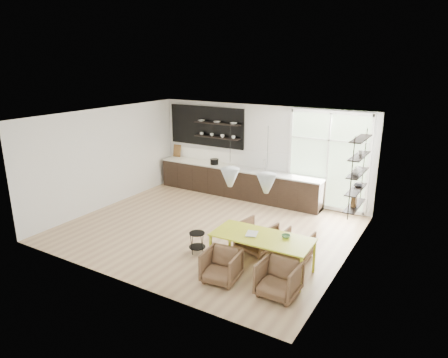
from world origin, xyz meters
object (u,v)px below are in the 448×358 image
(dining_table, at_px, (262,239))
(armchair_back_left, at_px, (256,236))
(armchair_front_left, at_px, (221,266))
(armchair_front_right, at_px, (279,279))
(armchair_back_right, at_px, (297,245))
(wire_stool, at_px, (197,240))

(dining_table, height_order, armchair_back_left, dining_table)
(armchair_front_left, xyz_separation_m, armchair_front_right, (1.16, 0.12, 0.02))
(armchair_back_right, relative_size, armchair_front_right, 0.88)
(armchair_front_left, bearing_deg, armchair_back_right, 55.14)
(armchair_back_left, bearing_deg, dining_table, 133.21)
(wire_stool, bearing_deg, dining_table, 1.57)
(armchair_back_right, height_order, wire_stool, armchair_back_right)
(dining_table, bearing_deg, armchair_front_left, -122.39)
(armchair_back_left, relative_size, armchair_front_left, 1.10)
(armchair_back_left, distance_m, armchair_front_right, 1.82)
(dining_table, distance_m, wire_stool, 1.63)
(armchair_front_right, bearing_deg, armchair_back_right, 99.77)
(armchair_back_left, height_order, armchair_back_right, armchair_back_left)
(armchair_front_left, xyz_separation_m, wire_stool, (-1.10, 0.76, -0.01))
(armchair_back_right, xyz_separation_m, armchair_front_right, (0.25, -1.58, 0.04))
(armchair_back_left, distance_m, wire_stool, 1.35)
(dining_table, bearing_deg, armchair_back_right, 62.97)
(armchair_front_left, bearing_deg, wire_stool, 138.90)
(armchair_front_right, distance_m, wire_stool, 2.35)
(armchair_front_right, bearing_deg, armchair_front_left, -173.37)
(armchair_back_right, xyz_separation_m, wire_stool, (-2.02, -0.94, 0.01))
(armchair_front_left, relative_size, armchair_front_right, 0.94)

